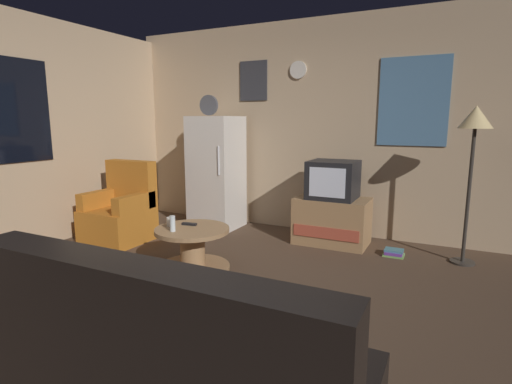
{
  "coord_description": "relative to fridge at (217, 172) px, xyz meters",
  "views": [
    {
      "loc": [
        1.72,
        -2.6,
        1.45
      ],
      "look_at": [
        -0.0,
        0.9,
        0.75
      ],
      "focal_mm": 28.19,
      "sensor_mm": 36.0,
      "label": 1
    }
  ],
  "objects": [
    {
      "name": "tv_stand",
      "position": [
        1.62,
        -0.04,
        -0.48
      ],
      "size": [
        0.84,
        0.53,
        0.55
      ],
      "color": "#9E754C",
      "rests_on": "ground_plane"
    },
    {
      "name": "wall_with_art",
      "position": [
        1.14,
        0.47,
        0.6
      ],
      "size": [
        5.2,
        0.12,
        2.7
      ],
      "color": "tan",
      "rests_on": "ground_plane"
    },
    {
      "name": "standing_lamp",
      "position": [
        3.02,
        -0.1,
        0.6
      ],
      "size": [
        0.32,
        0.32,
        1.59
      ],
      "color": "#332D28",
      "rests_on": "ground_plane"
    },
    {
      "name": "coffee_table",
      "position": [
        0.63,
        -1.48,
        -0.54
      ],
      "size": [
        0.72,
        0.72,
        0.42
      ],
      "color": "#9E754C",
      "rests_on": "ground_plane"
    },
    {
      "name": "armchair",
      "position": [
        -0.72,
        -1.05,
        -0.42
      ],
      "size": [
        0.68,
        0.68,
        0.96
      ],
      "color": "#B2661E",
      "rests_on": "ground_plane"
    },
    {
      "name": "mug_ceramic_white",
      "position": [
        0.41,
        -1.52,
        -0.29
      ],
      "size": [
        0.08,
        0.08,
        0.09
      ],
      "primitive_type": "cylinder",
      "color": "silver",
      "rests_on": "coffee_table"
    },
    {
      "name": "fridge",
      "position": [
        0.0,
        0.0,
        0.0
      ],
      "size": [
        0.6,
        0.62,
        1.77
      ],
      "color": "silver",
      "rests_on": "ground_plane"
    },
    {
      "name": "ground_plane",
      "position": [
        1.13,
        -1.98,
        -0.75
      ],
      "size": [
        12.0,
        12.0,
        0.0
      ],
      "primitive_type": "plane",
      "color": "#4C3828"
    },
    {
      "name": "crt_tv",
      "position": [
        1.61,
        -0.04,
        0.01
      ],
      "size": [
        0.54,
        0.51,
        0.44
      ],
      "color": "black",
      "rests_on": "tv_stand"
    },
    {
      "name": "remote_control",
      "position": [
        0.55,
        -1.4,
        -0.32
      ],
      "size": [
        0.16,
        0.07,
        0.02
      ],
      "primitive_type": "cube",
      "rotation": [
        0.0,
        0.0,
        0.16
      ],
      "color": "black",
      "rests_on": "coffee_table"
    },
    {
      "name": "couch",
      "position": [
        1.81,
        -3.28,
        -0.44
      ],
      "size": [
        1.7,
        0.8,
        0.92
      ],
      "color": "black",
      "rests_on": "ground_plane"
    },
    {
      "name": "wine_glass",
      "position": [
        0.54,
        -1.66,
        -0.26
      ],
      "size": [
        0.05,
        0.05,
        0.15
      ],
      "primitive_type": "cylinder",
      "color": "silver",
      "rests_on": "coffee_table"
    },
    {
      "name": "book_stack",
      "position": [
        2.35,
        -0.19,
        -0.72
      ],
      "size": [
        0.21,
        0.18,
        0.07
      ],
      "color": "#7AB057",
      "rests_on": "ground_plane"
    }
  ]
}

